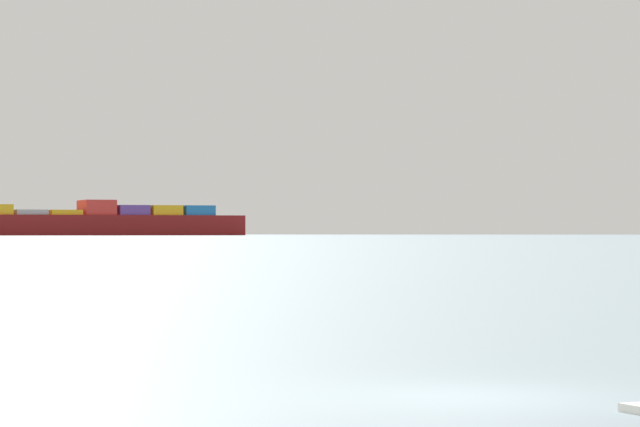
{
  "coord_description": "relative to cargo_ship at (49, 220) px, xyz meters",
  "views": [
    {
      "loc": [
        0.1,
        -22.2,
        2.52
      ],
      "look_at": [
        -2.55,
        2.62,
        2.81
      ],
      "focal_mm": 82.05,
      "sensor_mm": 36.0,
      "label": 1
    }
  ],
  "objects": [
    {
      "name": "cargo_ship",
      "position": [
        0.0,
        0.0,
        0.0
      ],
      "size": [
        190.6,
        113.95,
        36.53
      ],
      "rotation": [
        0.0,
        0.0,
        0.45
      ],
      "color": "maroon",
      "rests_on": "ground_plane"
    },
    {
      "name": "ground_plane",
      "position": [
        217.25,
        -706.87,
        -7.91
      ],
      "size": [
        4000.0,
        4000.0,
        0.0
      ],
      "primitive_type": "plane",
      "color": "gray"
    }
  ]
}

